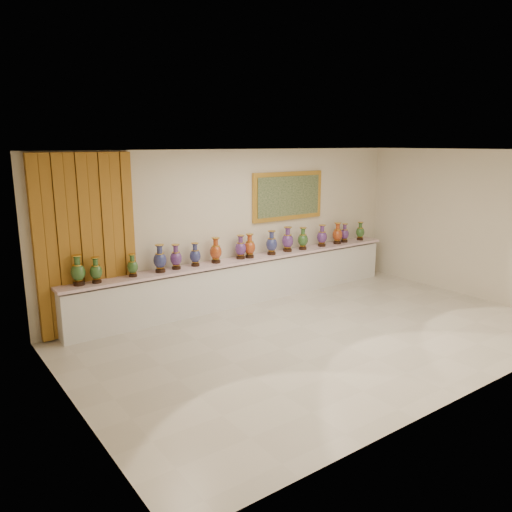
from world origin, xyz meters
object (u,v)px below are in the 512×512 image
(counter, at_px, (246,281))
(vase_2, at_px, (133,267))
(vase_1, at_px, (96,271))
(vase_0, at_px, (78,272))

(counter, xyz_separation_m, vase_2, (-2.34, -0.03, 0.64))
(counter, height_order, vase_1, vase_1)
(vase_2, bearing_deg, vase_0, 179.52)
(vase_1, bearing_deg, vase_2, 1.99)
(counter, distance_m, vase_1, 3.04)
(vase_0, bearing_deg, counter, 0.44)
(counter, bearing_deg, vase_0, -179.56)
(counter, distance_m, vase_0, 3.32)
(vase_1, bearing_deg, counter, 1.04)
(counter, relative_size, vase_2, 18.57)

